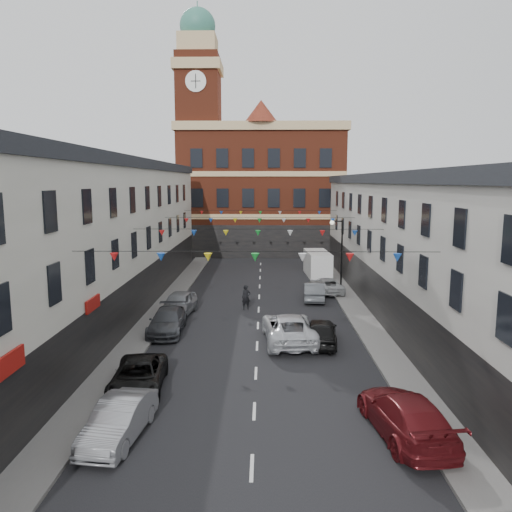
# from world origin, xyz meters

# --- Properties ---
(ground) EXTENTS (160.00, 160.00, 0.00)m
(ground) POSITION_xyz_m (0.00, 0.00, 0.00)
(ground) COLOR black
(ground) RESTS_ON ground
(pavement_left) EXTENTS (1.80, 64.00, 0.15)m
(pavement_left) POSITION_xyz_m (-6.90, 2.00, 0.07)
(pavement_left) COLOR #605E5B
(pavement_left) RESTS_ON ground
(pavement_right) EXTENTS (1.80, 64.00, 0.15)m
(pavement_right) POSITION_xyz_m (6.90, 2.00, 0.07)
(pavement_right) COLOR #605E5B
(pavement_right) RESTS_ON ground
(terrace_left) EXTENTS (8.40, 56.00, 10.70)m
(terrace_left) POSITION_xyz_m (-11.78, 1.00, 5.35)
(terrace_left) COLOR beige
(terrace_left) RESTS_ON ground
(terrace_right) EXTENTS (8.40, 56.00, 9.70)m
(terrace_right) POSITION_xyz_m (11.78, 1.00, 4.85)
(terrace_right) COLOR silver
(terrace_right) RESTS_ON ground
(civic_building) EXTENTS (20.60, 13.30, 18.50)m
(civic_building) POSITION_xyz_m (0.00, 37.95, 8.14)
(civic_building) COLOR maroon
(civic_building) RESTS_ON ground
(clock_tower) EXTENTS (5.60, 5.60, 30.00)m
(clock_tower) POSITION_xyz_m (-7.50, 35.00, 14.93)
(clock_tower) COLOR maroon
(clock_tower) RESTS_ON ground
(distant_hill) EXTENTS (40.00, 14.00, 10.00)m
(distant_hill) POSITION_xyz_m (-4.00, 62.00, 5.00)
(distant_hill) COLOR #2E5326
(distant_hill) RESTS_ON ground
(street_lamp) EXTENTS (1.10, 0.36, 6.00)m
(street_lamp) POSITION_xyz_m (6.55, 14.00, 3.90)
(street_lamp) COLOR black
(street_lamp) RESTS_ON ground
(car_left_b) EXTENTS (2.00, 4.47, 1.43)m
(car_left_b) POSITION_xyz_m (-4.79, -10.24, 0.71)
(car_left_b) COLOR gray
(car_left_b) RESTS_ON ground
(car_left_c) EXTENTS (2.58, 4.92, 1.32)m
(car_left_c) POSITION_xyz_m (-5.15, -6.05, 0.66)
(car_left_c) COLOR black
(car_left_c) RESTS_ON ground
(car_left_d) EXTENTS (2.15, 4.99, 1.43)m
(car_left_d) POSITION_xyz_m (-5.50, 2.46, 0.72)
(car_left_d) COLOR #414349
(car_left_d) RESTS_ON ground
(car_left_e) EXTENTS (2.38, 4.88, 1.60)m
(car_left_e) POSITION_xyz_m (-5.50, 6.46, 0.80)
(car_left_e) COLOR gray
(car_left_e) RESTS_ON ground
(car_right_c) EXTENTS (2.93, 5.69, 1.58)m
(car_right_c) POSITION_xyz_m (5.50, -9.85, 0.79)
(car_right_c) COLOR maroon
(car_right_c) RESTS_ON ground
(car_right_d) EXTENTS (2.23, 4.59, 1.51)m
(car_right_d) POSITION_xyz_m (3.60, 0.35, 0.75)
(car_right_d) COLOR black
(car_right_d) RESTS_ON ground
(car_right_e) EXTENTS (1.84, 4.43, 1.43)m
(car_right_e) POSITION_xyz_m (4.27, 10.98, 0.71)
(car_right_e) COLOR #54585D
(car_right_e) RESTS_ON ground
(car_right_f) EXTENTS (2.76, 4.92, 1.30)m
(car_right_f) POSITION_xyz_m (5.50, 13.45, 0.65)
(car_right_f) COLOR #A7AAAC
(car_right_f) RESTS_ON ground
(moving_car) EXTENTS (3.18, 6.14, 1.66)m
(moving_car) POSITION_xyz_m (1.80, 0.76, 0.83)
(moving_car) COLOR silver
(moving_car) RESTS_ON ground
(white_van) EXTENTS (2.35, 5.45, 2.37)m
(white_van) POSITION_xyz_m (5.60, 21.16, 1.18)
(white_van) COLOR silver
(white_van) RESTS_ON ground
(pedestrian) EXTENTS (0.75, 0.61, 1.78)m
(pedestrian) POSITION_xyz_m (-0.90, 8.04, 0.89)
(pedestrian) COLOR black
(pedestrian) RESTS_ON ground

